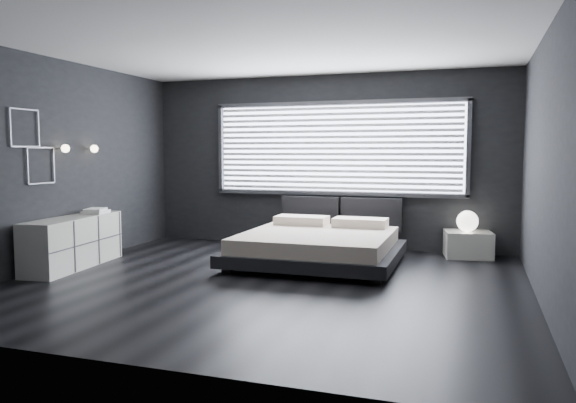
% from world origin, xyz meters
% --- Properties ---
extents(room, '(6.04, 6.00, 2.80)m').
position_xyz_m(room, '(0.00, 0.00, 1.40)').
color(room, black).
rests_on(room, ground).
extents(window, '(4.14, 0.09, 1.52)m').
position_xyz_m(window, '(0.20, 2.70, 1.61)').
color(window, white).
rests_on(window, ground).
extents(headboard, '(1.96, 0.16, 0.52)m').
position_xyz_m(headboard, '(0.29, 2.64, 0.57)').
color(headboard, black).
rests_on(headboard, ground).
extents(sconce_near, '(0.18, 0.11, 0.11)m').
position_xyz_m(sconce_near, '(-2.88, 0.05, 1.60)').
color(sconce_near, silver).
rests_on(sconce_near, ground).
extents(sconce_far, '(0.18, 0.11, 0.11)m').
position_xyz_m(sconce_far, '(-2.88, 0.65, 1.60)').
color(sconce_far, silver).
rests_on(sconce_far, ground).
extents(wall_art_upper, '(0.01, 0.48, 0.48)m').
position_xyz_m(wall_art_upper, '(-2.98, -0.55, 1.85)').
color(wall_art_upper, '#47474C').
rests_on(wall_art_upper, ground).
extents(wall_art_lower, '(0.01, 0.48, 0.48)m').
position_xyz_m(wall_art_lower, '(-2.98, -0.30, 1.38)').
color(wall_art_lower, '#47474C').
rests_on(wall_art_lower, ground).
extents(bed, '(2.24, 2.14, 0.58)m').
position_xyz_m(bed, '(0.29, 1.27, 0.27)').
color(bed, black).
rests_on(bed, ground).
extents(nightstand, '(0.74, 0.65, 0.39)m').
position_xyz_m(nightstand, '(2.27, 2.47, 0.19)').
color(nightstand, silver).
rests_on(nightstand, ground).
extents(orb_lamp, '(0.31, 0.31, 0.31)m').
position_xyz_m(orb_lamp, '(2.25, 2.42, 0.54)').
color(orb_lamp, white).
rests_on(orb_lamp, nightstand).
extents(dresser, '(0.65, 1.75, 0.68)m').
position_xyz_m(dresser, '(-2.78, 0.02, 0.34)').
color(dresser, silver).
rests_on(dresser, ground).
extents(book_stack, '(0.35, 0.42, 0.08)m').
position_xyz_m(book_stack, '(-2.75, 0.47, 0.72)').
color(book_stack, white).
rests_on(book_stack, dresser).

